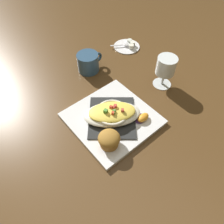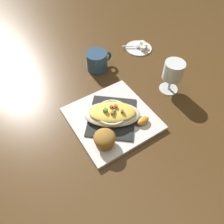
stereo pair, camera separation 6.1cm
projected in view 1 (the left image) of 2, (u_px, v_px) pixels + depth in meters
name	position (u px, v px, depth m)	size (l,w,h in m)	color
ground_plane	(112.00, 120.00, 0.77)	(2.60, 2.60, 0.00)	#52371C
square_plate	(112.00, 119.00, 0.77)	(0.28, 0.28, 0.02)	white
folded_napkin	(112.00, 117.00, 0.76)	(0.16, 0.19, 0.00)	#292B2C
gratin_dish	(112.00, 113.00, 0.74)	(0.22, 0.22, 0.05)	silver
muffin	(109.00, 139.00, 0.67)	(0.07, 0.07, 0.05)	#A06A2C
orange_garnish	(142.00, 118.00, 0.75)	(0.05, 0.06, 0.02)	#4B2A5F
coffee_mug	(88.00, 63.00, 0.92)	(0.09, 0.12, 0.08)	#2F4F6F
stemmed_glass	(166.00, 67.00, 0.82)	(0.08, 0.08, 0.13)	white
creamer_saucer	(127.00, 46.00, 1.05)	(0.13, 0.13, 0.01)	white
spoon	(126.00, 45.00, 1.05)	(0.08, 0.08, 0.01)	silver
creamer_cup_0	(131.00, 46.00, 1.03)	(0.02, 0.02, 0.02)	white
creamer_cup_1	(133.00, 44.00, 1.05)	(0.02, 0.02, 0.02)	white
creamer_cup_2	(130.00, 41.00, 1.06)	(0.02, 0.02, 0.02)	white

